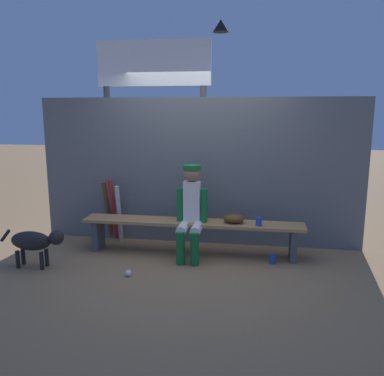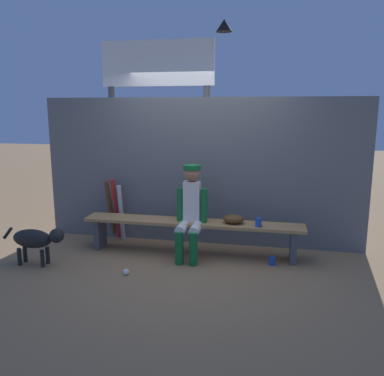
# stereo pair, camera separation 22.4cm
# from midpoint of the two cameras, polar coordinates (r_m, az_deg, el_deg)

# --- Properties ---
(ground_plane) EXTENTS (30.00, 30.00, 0.00)m
(ground_plane) POSITION_cam_midpoint_polar(r_m,az_deg,el_deg) (5.53, 1.18, -9.35)
(ground_plane) COLOR olive
(chainlink_fence) EXTENTS (4.63, 0.03, 2.10)m
(chainlink_fence) POSITION_cam_midpoint_polar(r_m,az_deg,el_deg) (5.75, 2.15, 2.27)
(chainlink_fence) COLOR #595E63
(chainlink_fence) RESTS_ON ground_plane
(dugout_bench) EXTENTS (2.96, 0.36, 0.47)m
(dugout_bench) POSITION_cam_midpoint_polar(r_m,az_deg,el_deg) (5.41, 1.19, -5.66)
(dugout_bench) COLOR #AD7F4C
(dugout_bench) RESTS_ON ground_plane
(player_seated) EXTENTS (0.41, 0.55, 1.22)m
(player_seated) POSITION_cam_midpoint_polar(r_m,az_deg,el_deg) (5.23, 1.04, -2.93)
(player_seated) COLOR silver
(player_seated) RESTS_ON ground_plane
(baseball_glove) EXTENTS (0.28, 0.20, 0.12)m
(baseball_glove) POSITION_cam_midpoint_polar(r_m,az_deg,el_deg) (5.30, 7.12, -4.38)
(baseball_glove) COLOR #593819
(baseball_glove) RESTS_ON dugout_bench
(bat_aluminum_silver) EXTENTS (0.08, 0.17, 0.85)m
(bat_aluminum_silver) POSITION_cam_midpoint_polar(r_m,az_deg,el_deg) (6.01, -8.94, -3.54)
(bat_aluminum_silver) COLOR #B7B7BC
(bat_aluminum_silver) RESTS_ON ground_plane
(bat_aluminum_red) EXTENTS (0.08, 0.27, 0.94)m
(bat_aluminum_red) POSITION_cam_midpoint_polar(r_m,az_deg,el_deg) (6.08, -9.67, -2.95)
(bat_aluminum_red) COLOR #B22323
(bat_aluminum_red) RESTS_ON ground_plane
(bat_wood_dark) EXTENTS (0.09, 0.28, 0.90)m
(bat_wood_dark) POSITION_cam_midpoint_polar(r_m,az_deg,el_deg) (6.15, -10.45, -2.99)
(bat_wood_dark) COLOR brown
(bat_wood_dark) RESTS_ON ground_plane
(baseball) EXTENTS (0.07, 0.07, 0.07)m
(baseball) POSITION_cam_midpoint_polar(r_m,az_deg,el_deg) (4.91, -7.99, -11.71)
(baseball) COLOR white
(baseball) RESTS_ON ground_plane
(cup_on_ground) EXTENTS (0.08, 0.08, 0.11)m
(cup_on_ground) POSITION_cam_midpoint_polar(r_m,az_deg,el_deg) (5.27, 12.47, -10.03)
(cup_on_ground) COLOR #1E47AD
(cup_on_ground) RESTS_ON ground_plane
(cup_on_bench) EXTENTS (0.08, 0.08, 0.11)m
(cup_on_bench) POSITION_cam_midpoint_polar(r_m,az_deg,el_deg) (5.21, 10.62, -4.82)
(cup_on_bench) COLOR #1E47AD
(cup_on_bench) RESTS_ON dugout_bench
(scoreboard) EXTENTS (2.09, 0.27, 3.23)m
(scoreboard) POSITION_cam_midpoint_polar(r_m,az_deg,el_deg) (6.57, -3.28, 13.80)
(scoreboard) COLOR #3F3F42
(scoreboard) RESTS_ON ground_plane
(dog) EXTENTS (0.84, 0.20, 0.49)m
(dog) POSITION_cam_midpoint_polar(r_m,az_deg,el_deg) (5.39, -20.08, -6.84)
(dog) COLOR black
(dog) RESTS_ON ground_plane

